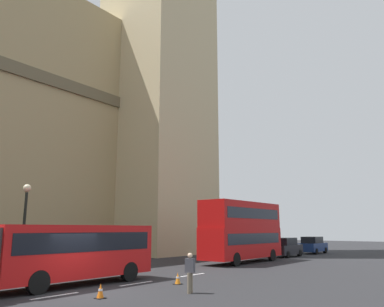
{
  "coord_description": "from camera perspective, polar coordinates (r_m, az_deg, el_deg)",
  "views": [
    {
      "loc": [
        -10.81,
        -14.69,
        2.73
      ],
      "look_at": [
        15.3,
        5.88,
        9.3
      ],
      "focal_mm": 35.64,
      "sensor_mm": 36.0,
      "label": 1
    }
  ],
  "objects": [
    {
      "name": "sedan_trailing",
      "position": [
        45.98,
        17.66,
        -12.94
      ],
      "size": [
        4.4,
        1.86,
        1.85
      ],
      "color": "navy",
      "rests_on": "ground_plane"
    },
    {
      "name": "double_decker_bus",
      "position": [
        32.53,
        7.52,
        -11.13
      ],
      "size": [
        9.21,
        2.54,
        4.9
      ],
      "color": "#B20F0F",
      "rests_on": "ground_plane"
    },
    {
      "name": "traffic_cone_west",
      "position": [
        16.56,
        -13.54,
        -19.38
      ],
      "size": [
        0.36,
        0.36,
        0.58
      ],
      "color": "black",
      "rests_on": "ground_plane"
    },
    {
      "name": "pedestrian_near_cones",
      "position": [
        17.28,
        -0.3,
        -17.22
      ],
      "size": [
        0.35,
        0.45,
        1.69
      ],
      "color": "#726651",
      "rests_on": "ground_plane"
    },
    {
      "name": "traffic_cone_middle",
      "position": [
        20.05,
        -2.14,
        -18.18
      ],
      "size": [
        0.36,
        0.36,
        0.58
      ],
      "color": "black",
      "rests_on": "ground_plane"
    },
    {
      "name": "street_lamp",
      "position": [
        24.07,
        -23.82,
        -9.47
      ],
      "size": [
        0.44,
        0.44,
        5.27
      ],
      "color": "black",
      "rests_on": "ground_plane"
    },
    {
      "name": "ground_plane",
      "position": [
        18.44,
        -16.16,
        -19.28
      ],
      "size": [
        160.0,
        160.0,
        0.0
      ],
      "primitive_type": "plane",
      "color": "#262628"
    },
    {
      "name": "sedan_lead",
      "position": [
        39.96,
        13.81,
        -13.48
      ],
      "size": [
        4.4,
        1.86,
        1.85
      ],
      "color": "black",
      "rests_on": "ground_plane"
    }
  ]
}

